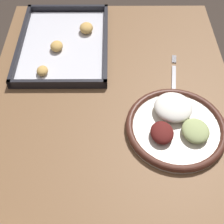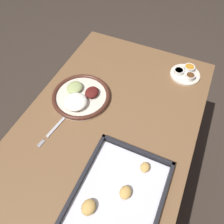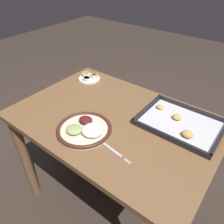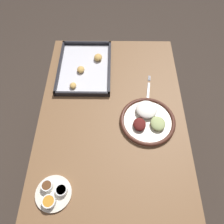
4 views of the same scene
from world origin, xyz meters
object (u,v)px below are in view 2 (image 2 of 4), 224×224
Objects in this scene: saucer_plate at (186,73)px; fork at (57,126)px; dinner_plate at (81,96)px; baking_tray at (117,198)px.

fork is at bearing -39.24° from saucer_plate.
dinner_plate is 0.49m from baking_tray.
dinner_plate is 0.54m from saucer_plate.
fork is 0.39m from baking_tray.
dinner_plate reaches higher than saucer_plate.
fork is at bearing -115.87° from baking_tray.
saucer_plate is 0.71m from baking_tray.
dinner_plate is 1.83× the size of saucer_plate.
baking_tray reaches higher than saucer_plate.
fork is (0.18, -0.02, -0.01)m from dinner_plate.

